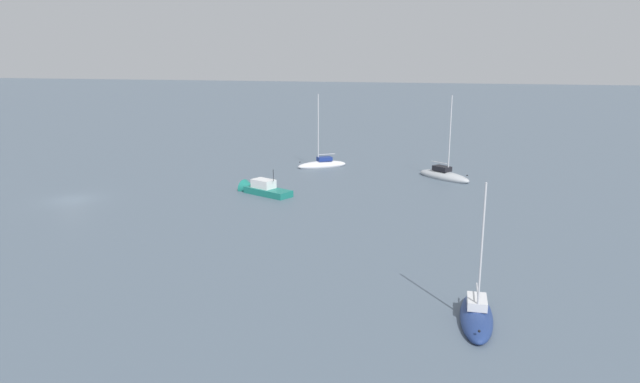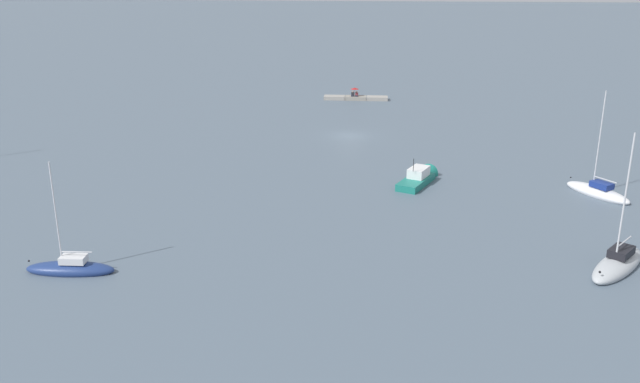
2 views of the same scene
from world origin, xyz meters
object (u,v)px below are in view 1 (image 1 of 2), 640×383
(sailboat_white_mid, at_px, (322,165))
(sailboat_grey_near, at_px, (444,176))
(motorboat_teal_near, at_px, (261,190))
(sailboat_navy_outer, at_px, (476,316))

(sailboat_white_mid, bearing_deg, sailboat_grey_near, -137.51)
(sailboat_grey_near, height_order, sailboat_white_mid, sailboat_grey_near)
(sailboat_grey_near, xyz_separation_m, motorboat_teal_near, (11.65, -16.85, 0.01))
(sailboat_white_mid, height_order, sailboat_navy_outer, sailboat_white_mid)
(sailboat_grey_near, relative_size, sailboat_navy_outer, 1.24)
(sailboat_white_mid, relative_size, sailboat_navy_outer, 1.20)
(sailboat_white_mid, height_order, motorboat_teal_near, sailboat_white_mid)
(sailboat_grey_near, distance_m, sailboat_white_mid, 14.85)
(sailboat_grey_near, distance_m, sailboat_navy_outer, 34.77)
(sailboat_grey_near, distance_m, motorboat_teal_near, 20.48)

